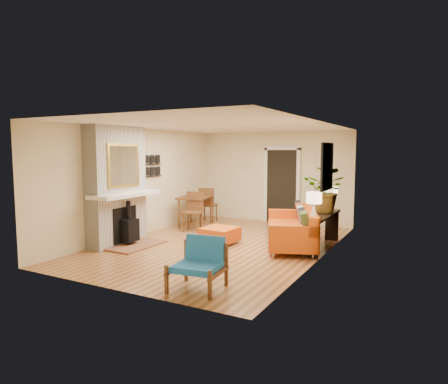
% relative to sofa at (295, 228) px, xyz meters
% --- Properties ---
extents(room_shell, '(6.50, 6.50, 6.50)m').
position_rel_sofa_xyz_m(room_shell, '(-0.89, 1.96, 0.85)').
color(room_shell, '#C17A4A').
rests_on(room_shell, ground).
extents(fireplace, '(1.09, 1.68, 2.60)m').
position_rel_sofa_xyz_m(fireplace, '(-3.49, -1.68, 0.85)').
color(fireplace, white).
rests_on(fireplace, ground).
extents(sofa, '(1.73, 2.45, 0.89)m').
position_rel_sofa_xyz_m(sofa, '(0.00, 0.00, 0.00)').
color(sofa, silver).
rests_on(sofa, ground).
extents(ottoman, '(0.76, 0.76, 0.36)m').
position_rel_sofa_xyz_m(ottoman, '(-1.54, -0.59, -0.18)').
color(ottoman, silver).
rests_on(ottoman, ground).
extents(blue_chair, '(0.81, 0.80, 0.77)m').
position_rel_sofa_xyz_m(blue_chair, '(-0.42, -3.22, 0.03)').
color(blue_chair, brown).
rests_on(blue_chair, ground).
extents(dining_table, '(1.08, 1.91, 1.00)m').
position_rel_sofa_xyz_m(dining_table, '(-3.06, 0.94, 0.27)').
color(dining_table, brown).
rests_on(dining_table, ground).
extents(console_table, '(0.34, 1.85, 0.72)m').
position_rel_sofa_xyz_m(console_table, '(0.58, 0.07, 0.19)').
color(console_table, black).
rests_on(console_table, ground).
extents(lamp_near, '(0.30, 0.30, 0.54)m').
position_rel_sofa_xyz_m(lamp_near, '(0.58, -0.63, 0.67)').
color(lamp_near, white).
rests_on(lamp_near, console_table).
extents(lamp_far, '(0.30, 0.30, 0.54)m').
position_rel_sofa_xyz_m(lamp_far, '(0.58, 0.74, 0.67)').
color(lamp_far, white).
rests_on(lamp_far, console_table).
extents(houseplant, '(1.00, 0.90, 1.00)m').
position_rel_sofa_xyz_m(houseplant, '(0.57, 0.35, 0.83)').
color(houseplant, '#1E5919').
rests_on(houseplant, console_table).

